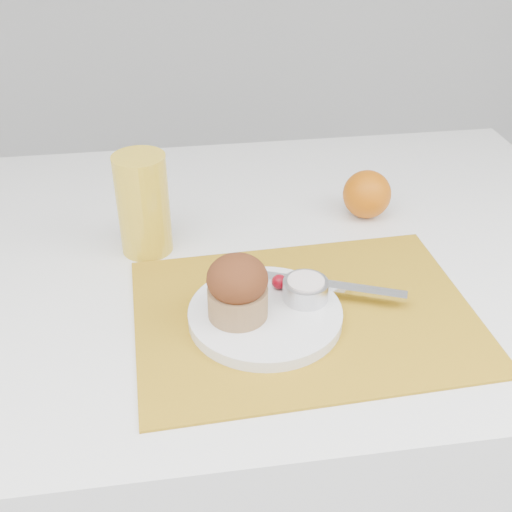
{
  "coord_description": "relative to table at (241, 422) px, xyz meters",
  "views": [
    {
      "loc": [
        -0.09,
        -0.76,
        1.27
      ],
      "look_at": [
        0.01,
        -0.05,
        0.8
      ],
      "focal_mm": 45.0,
      "sensor_mm": 36.0,
      "label": 1
    }
  ],
  "objects": [
    {
      "name": "cream",
      "position": [
        0.07,
        -0.16,
        0.42
      ],
      "size": [
        0.06,
        0.06,
        0.01
      ],
      "primitive_type": "cylinder",
      "rotation": [
        0.0,
        0.0,
        0.18
      ],
      "color": "silver",
      "rests_on": "ramekin"
    },
    {
      "name": "plate",
      "position": [
        0.01,
        -0.18,
        0.39
      ],
      "size": [
        0.22,
        0.22,
        0.02
      ],
      "primitive_type": "cylinder",
      "rotation": [
        0.0,
        0.0,
        0.11
      ],
      "color": "white",
      "rests_on": "placemat"
    },
    {
      "name": "orange",
      "position": [
        0.22,
        0.08,
        0.41
      ],
      "size": [
        0.08,
        0.08,
        0.08
      ],
      "primitive_type": "sphere",
      "color": "#C45C06",
      "rests_on": "table"
    },
    {
      "name": "ramekin",
      "position": [
        0.07,
        -0.16,
        0.41
      ],
      "size": [
        0.07,
        0.07,
        0.03
      ],
      "primitive_type": "cylinder",
      "rotation": [
        0.0,
        0.0,
        -0.18
      ],
      "color": "#BCBCC0",
      "rests_on": "plate"
    },
    {
      "name": "raspberry_far",
      "position": [
        0.06,
        -0.13,
        0.4
      ],
      "size": [
        0.02,
        0.02,
        0.02
      ],
      "primitive_type": "ellipsoid",
      "color": "#500209",
      "rests_on": "plate"
    },
    {
      "name": "juice_glass",
      "position": [
        -0.13,
        0.02,
        0.45
      ],
      "size": [
        0.1,
        0.1,
        0.15
      ],
      "primitive_type": "cylinder",
      "rotation": [
        0.0,
        0.0,
        0.38
      ],
      "color": "gold",
      "rests_on": "table"
    },
    {
      "name": "raspberry_near",
      "position": [
        0.04,
        -0.13,
        0.4
      ],
      "size": [
        0.02,
        0.02,
        0.02
      ],
      "primitive_type": "ellipsoid",
      "color": "#5D020C",
      "rests_on": "plate"
    },
    {
      "name": "table",
      "position": [
        0.0,
        0.0,
        0.0
      ],
      "size": [
        1.2,
        0.8,
        0.75
      ],
      "primitive_type": "cube",
      "color": "white",
      "rests_on": "ground"
    },
    {
      "name": "muffin",
      "position": [
        -0.02,
        -0.18,
        0.44
      ],
      "size": [
        0.08,
        0.08,
        0.08
      ],
      "color": "#A47C4F",
      "rests_on": "plate"
    },
    {
      "name": "placemat",
      "position": [
        0.07,
        -0.17,
        0.38
      ],
      "size": [
        0.45,
        0.34,
        0.0
      ],
      "primitive_type": "cube",
      "rotation": [
        0.0,
        0.0,
        0.04
      ],
      "color": "#B28218",
      "rests_on": "table"
    },
    {
      "name": "butter_knife",
      "position": [
        0.1,
        -0.14,
        0.4
      ],
      "size": [
        0.21,
        0.1,
        0.01
      ],
      "primitive_type": "cube",
      "rotation": [
        0.0,
        0.0,
        -0.39
      ],
      "color": "silver",
      "rests_on": "plate"
    }
  ]
}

